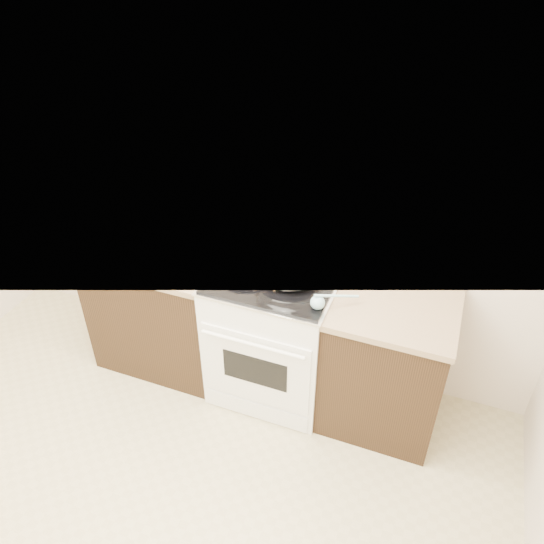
% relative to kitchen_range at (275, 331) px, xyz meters
% --- Properties ---
extents(room_shell, '(4.10, 3.60, 2.75)m').
position_rel_kitchen_range_xyz_m(room_shell, '(-0.35, -1.42, 1.21)').
color(room_shell, silver).
rests_on(room_shell, ground).
extents(counter_left, '(0.93, 0.67, 0.92)m').
position_rel_kitchen_range_xyz_m(counter_left, '(-0.83, 0.01, -0.03)').
color(counter_left, black).
rests_on(counter_left, ground).
extents(counter_right, '(0.73, 0.67, 0.92)m').
position_rel_kitchen_range_xyz_m(counter_right, '(0.73, 0.01, -0.03)').
color(counter_right, black).
rests_on(counter_right, ground).
extents(kitchen_range, '(0.78, 0.73, 1.22)m').
position_rel_kitchen_range_xyz_m(kitchen_range, '(0.00, 0.00, 0.00)').
color(kitchen_range, white).
rests_on(kitchen_range, ground).
extents(mixing_bowl, '(0.47, 0.47, 0.24)m').
position_rel_kitchen_range_xyz_m(mixing_bowl, '(0.09, 0.01, 0.55)').
color(mixing_bowl, silver).
rests_on(mixing_bowl, kitchen_range).
extents(roasting_pan, '(0.34, 0.27, 0.11)m').
position_rel_kitchen_range_xyz_m(roasting_pan, '(-0.16, -0.09, 0.50)').
color(roasting_pan, black).
rests_on(roasting_pan, kitchen_range).
extents(baking_sheet, '(0.47, 0.38, 0.06)m').
position_rel_kitchen_range_xyz_m(baking_sheet, '(-0.09, 0.19, 0.47)').
color(baking_sheet, black).
rests_on(baking_sheet, kitchen_range).
extents(wooden_spoon, '(0.15, 0.22, 0.04)m').
position_rel_kitchen_range_xyz_m(wooden_spoon, '(-0.05, -0.12, 0.46)').
color(wooden_spoon, '#AC7A4E').
rests_on(wooden_spoon, kitchen_range).
extents(blue_ladle, '(0.25, 0.19, 0.10)m').
position_rel_kitchen_range_xyz_m(blue_ladle, '(0.34, -0.20, 0.49)').
color(blue_ladle, '#8ABDCE').
rests_on(blue_ladle, kitchen_range).
extents(spice_jars, '(0.38, 0.15, 0.13)m').
position_rel_kitchen_range_xyz_m(spice_jars, '(-0.98, 0.17, 0.49)').
color(spice_jars, '#BFB28C').
rests_on(spice_jars, counter_left).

